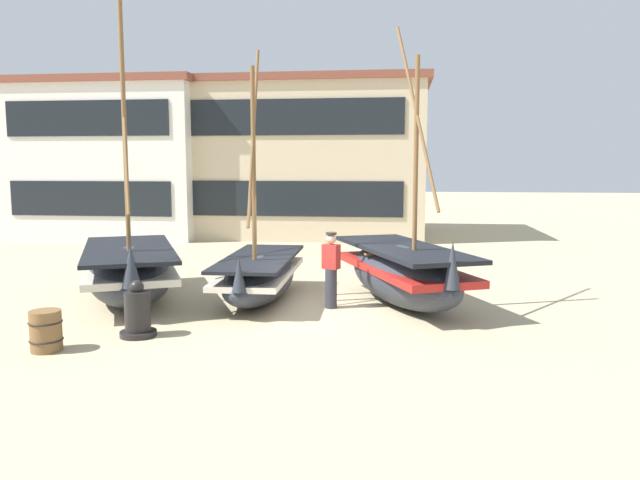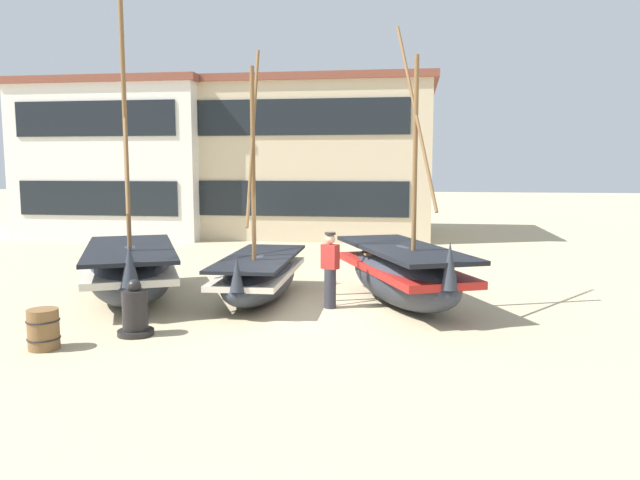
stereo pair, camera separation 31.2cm
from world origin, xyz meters
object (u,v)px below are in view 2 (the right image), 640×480
object	(u,v)px
fishing_boat_near_left	(260,275)
wooden_barrel	(43,329)
fishing_boat_far_right	(403,272)
fisherman_by_hull	(330,271)
fishing_boat_centre_large	(131,270)
harbor_building_main	(310,159)
harbor_building_annex	(133,159)
capstan_winch	(135,313)

from	to	relation	value
fishing_boat_near_left	wooden_barrel	bearing A→B (deg)	-121.96
fishing_boat_far_right	fisherman_by_hull	size ratio (longest dim) A/B	3.69
fishing_boat_near_left	fishing_boat_far_right	world-z (taller)	fishing_boat_far_right
fishing_boat_centre_large	wooden_barrel	world-z (taller)	fishing_boat_centre_large
harbor_building_main	fishing_boat_near_left	bearing A→B (deg)	-85.47
fisherman_by_hull	harbor_building_main	world-z (taller)	harbor_building_main
harbor_building_main	harbor_building_annex	xyz separation A→B (m)	(-8.20, -0.81, -0.02)
fishing_boat_far_right	fishing_boat_centre_large	bearing A→B (deg)	-176.93
fishing_boat_near_left	capstan_winch	bearing A→B (deg)	-115.19
fishing_boat_far_right	harbor_building_main	bearing A→B (deg)	107.40
capstan_winch	wooden_barrel	bearing A→B (deg)	-137.72
wooden_barrel	harbor_building_annex	distance (m)	19.11
fisherman_by_hull	wooden_barrel	bearing A→B (deg)	-139.90
fishing_boat_far_right	capstan_winch	size ratio (longest dim) A/B	5.91
fishing_boat_near_left	wooden_barrel	xyz separation A→B (m)	(-2.71, -4.35, -0.23)
fisherman_by_hull	fishing_boat_far_right	bearing A→B (deg)	20.73
fisherman_by_hull	harbor_building_annex	size ratio (longest dim) A/B	0.20
fishing_boat_centre_large	fishing_boat_far_right	size ratio (longest dim) A/B	1.07
fishing_boat_near_left	harbor_building_annex	world-z (taller)	harbor_building_annex
fisherman_by_hull	wooden_barrel	size ratio (longest dim) A/B	2.41
fishing_boat_near_left	harbor_building_main	bearing A→B (deg)	94.53
fisherman_by_hull	harbor_building_main	bearing A→B (deg)	100.99
fishing_boat_near_left	fishing_boat_centre_large	size ratio (longest dim) A/B	0.86
fishing_boat_far_right	wooden_barrel	size ratio (longest dim) A/B	8.87
harbor_building_annex	fisherman_by_hull	bearing A→B (deg)	-51.52
wooden_barrel	harbor_building_main	world-z (taller)	harbor_building_main
fisherman_by_hull	harbor_building_main	xyz separation A→B (m)	(-2.86, 14.73, 2.58)
capstan_winch	harbor_building_main	bearing A→B (deg)	88.60
fishing_boat_centre_large	harbor_building_main	world-z (taller)	harbor_building_main
fishing_boat_centre_large	capstan_winch	world-z (taller)	fishing_boat_centre_large
fishing_boat_near_left	capstan_winch	world-z (taller)	fishing_boat_near_left
fishing_boat_centre_large	fishing_boat_far_right	xyz separation A→B (m)	(6.34, 0.34, 0.04)
fishing_boat_near_left	harbor_building_main	distance (m)	14.46
capstan_winch	fisherman_by_hull	bearing A→B (deg)	39.30
capstan_winch	harbor_building_main	xyz separation A→B (m)	(0.43, 17.42, 2.99)
fishing_boat_far_right	harbor_building_annex	world-z (taller)	harbor_building_annex
fishing_boat_near_left	harbor_building_annex	bearing A→B (deg)	124.99
fisherman_by_hull	harbor_building_annex	bearing A→B (deg)	128.48
fishing_boat_centre_large	harbor_building_main	distance (m)	14.85
fishing_boat_far_right	wooden_barrel	xyz separation A→B (m)	(-6.02, -4.35, -0.38)
fishing_boat_near_left	fishing_boat_far_right	distance (m)	3.31
harbor_building_main	harbor_building_annex	bearing A→B (deg)	-174.36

